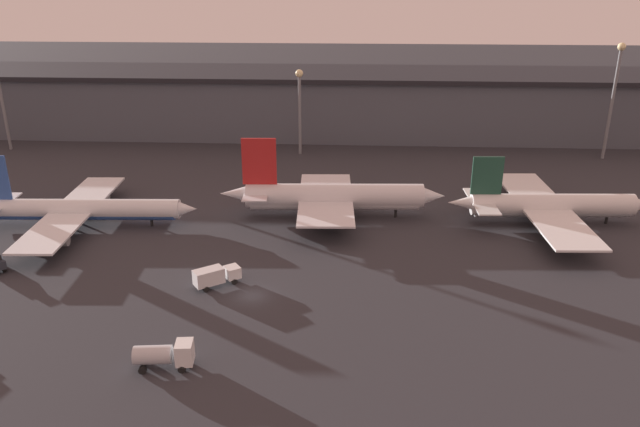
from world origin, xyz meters
The scene contains 9 objects.
ground centered at (0.00, 0.00, 0.00)m, with size 600.00×600.00×0.00m, color #2D2D33.
terminal_building centered at (0.00, 90.63, 8.32)m, with size 242.53×26.57×16.55m.
airplane_0 centered at (-33.90, 23.18, 3.04)m, with size 40.71×35.91×12.72m.
airplane_1 centered at (9.96, 29.60, 3.89)m, with size 40.47×27.16×14.66m.
airplane_2 centered at (48.07, 28.61, 3.39)m, with size 36.02×37.00×12.25m.
service_vehicle_1 centered at (-7.19, -17.06, 1.78)m, with size 6.83×2.99×3.26m.
service_vehicle_3 centered at (-5.58, 2.43, 1.66)m, with size 6.66×5.58×2.91m.
lamp_post_1 centered at (0.79, 70.11, 13.20)m, with size 1.80×1.80×20.16m.
lamp_post_2 centered at (72.62, 70.11, 16.79)m, with size 1.80×1.80×26.61m.
Camera 1 is at (13.49, -75.21, 42.48)m, focal length 35.00 mm.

